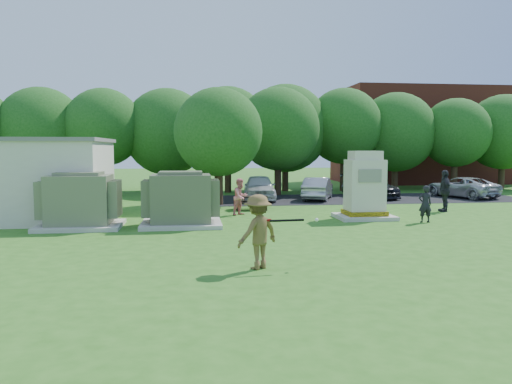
{
  "coord_description": "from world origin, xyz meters",
  "views": [
    {
      "loc": [
        -2.38,
        -14.5,
        2.93
      ],
      "look_at": [
        0.0,
        4.0,
        1.3
      ],
      "focal_mm": 35.0,
      "sensor_mm": 36.0,
      "label": 1
    }
  ],
  "objects": [
    {
      "name": "person_at_picnic",
      "position": [
        -0.27,
        7.24,
        0.81
      ],
      "size": [
        1.0,
        0.98,
        1.62
      ],
      "primitive_type": "imported",
      "rotation": [
        0.0,
        0.0,
        0.72
      ],
      "color": "#E3787A",
      "rests_on": "ground"
    },
    {
      "name": "brick_building",
      "position": [
        18.0,
        27.0,
        4.0
      ],
      "size": [
        15.0,
        8.0,
        8.0
      ],
      "primitive_type": "cube",
      "color": "maroon",
      "rests_on": "ground"
    },
    {
      "name": "car_dark",
      "position": [
        8.13,
        14.04,
        0.68
      ],
      "size": [
        2.65,
        4.91,
        1.35
      ],
      "primitive_type": "imported",
      "rotation": [
        0.0,
        0.0,
        0.17
      ],
      "color": "black",
      "rests_on": "ground"
    },
    {
      "name": "batter",
      "position": [
        -0.8,
        -2.62,
        0.91
      ],
      "size": [
        1.35,
        1.22,
        1.82
      ],
      "primitive_type": "imported",
      "rotation": [
        0.0,
        0.0,
        3.74
      ],
      "color": "brown",
      "rests_on": "ground"
    },
    {
      "name": "car_silver_b",
      "position": [
        13.63,
        13.48,
        0.62
      ],
      "size": [
        3.53,
        4.87,
        1.23
      ],
      "primitive_type": "imported",
      "rotation": [
        0.0,
        0.0,
        3.52
      ],
      "color": "#BBBABF",
      "rests_on": "ground"
    },
    {
      "name": "car_white",
      "position": [
        1.41,
        13.46,
        0.72
      ],
      "size": [
        2.06,
        4.37,
        1.44
      ],
      "primitive_type": "imported",
      "rotation": [
        0.0,
        0.0,
        -0.08
      ],
      "color": "silver",
      "rests_on": "ground"
    },
    {
      "name": "person_walking_right",
      "position": [
        9.26,
        7.26,
        0.97
      ],
      "size": [
        0.65,
        1.2,
        1.94
      ],
      "primitive_type": "imported",
      "rotation": [
        0.0,
        0.0,
        4.56
      ],
      "color": "#27272D",
      "rests_on": "ground"
    },
    {
      "name": "transformer_left",
      "position": [
        -6.5,
        4.5,
        0.97
      ],
      "size": [
        3.0,
        2.4,
        2.07
      ],
      "color": "beige",
      "rests_on": "ground"
    },
    {
      "name": "picnic_table",
      "position": [
        0.4,
        9.06,
        0.41
      ],
      "size": [
        1.54,
        1.16,
        0.66
      ],
      "color": "black",
      "rests_on": "ground"
    },
    {
      "name": "ground",
      "position": [
        0.0,
        0.0,
        0.0
      ],
      "size": [
        120.0,
        120.0,
        0.0
      ],
      "primitive_type": "plane",
      "color": "#2D6619",
      "rests_on": "ground"
    },
    {
      "name": "generator_cabinet",
      "position": [
        4.76,
        5.47,
        1.24
      ],
      "size": [
        2.32,
        1.9,
        2.83
      ],
      "color": "beige",
      "rests_on": "ground"
    },
    {
      "name": "car_silver_a",
      "position": [
        4.78,
        13.31,
        0.64
      ],
      "size": [
        2.69,
        4.11,
        1.28
      ],
      "primitive_type": "imported",
      "rotation": [
        0.0,
        0.0,
        2.76
      ],
      "color": "#AAAAAE",
      "rests_on": "ground"
    },
    {
      "name": "transformer_right",
      "position": [
        -2.8,
        4.5,
        0.97
      ],
      "size": [
        3.0,
        2.4,
        2.07
      ],
      "color": "beige",
      "rests_on": "ground"
    },
    {
      "name": "batting_equipment",
      "position": [
        -0.08,
        -2.69,
        1.19
      ],
      "size": [
        1.43,
        0.31,
        0.1
      ],
      "color": "black",
      "rests_on": "ground"
    },
    {
      "name": "tree_row",
      "position": [
        1.75,
        18.5,
        4.15
      ],
      "size": [
        41.3,
        13.3,
        7.3
      ],
      "color": "#47301E",
      "rests_on": "ground"
    },
    {
      "name": "parking_strip",
      "position": [
        7.0,
        13.5,
        0.01
      ],
      "size": [
        20.0,
        6.0,
        0.01
      ],
      "primitive_type": "cube",
      "color": "#232326",
      "rests_on": "ground"
    },
    {
      "name": "person_by_generator",
      "position": [
        6.78,
        4.12,
        0.74
      ],
      "size": [
        0.56,
        0.38,
        1.47
      ],
      "primitive_type": "imported",
      "rotation": [
        0.0,
        0.0,
        3.09
      ],
      "color": "black",
      "rests_on": "ground"
    }
  ]
}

